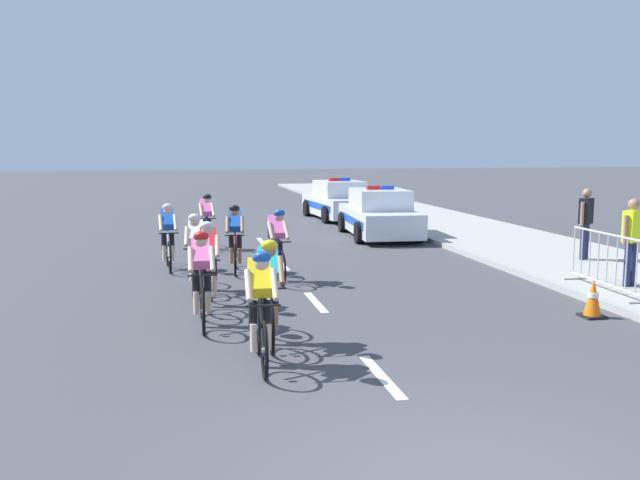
% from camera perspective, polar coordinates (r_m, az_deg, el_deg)
% --- Properties ---
extents(sidewalk_slab, '(4.21, 60.00, 0.12)m').
position_cam_1_polar(sidewalk_slab, '(20.89, 14.31, 0.23)').
color(sidewalk_slab, '#A3A099').
rests_on(sidewalk_slab, ground).
extents(kerb_edge, '(0.16, 60.00, 0.13)m').
position_cam_1_polar(kerb_edge, '(20.09, 9.12, 0.09)').
color(kerb_edge, '#9E9E99').
rests_on(kerb_edge, ground).
extents(lane_markings_centre, '(0.14, 17.60, 0.01)m').
position_cam_1_polar(lane_markings_centre, '(12.06, -0.37, -5.29)').
color(lane_markings_centre, white).
rests_on(lane_markings_centre, ground).
extents(cyclist_lead, '(0.42, 1.72, 1.56)m').
position_cam_1_polar(cyclist_lead, '(8.45, -5.07, -5.60)').
color(cyclist_lead, black).
rests_on(cyclist_lead, ground).
extents(cyclist_second, '(0.43, 1.72, 1.56)m').
position_cam_1_polar(cyclist_second, '(9.39, -4.38, -4.22)').
color(cyclist_second, black).
rests_on(cyclist_second, ground).
extents(cyclist_third, '(0.42, 1.72, 1.56)m').
position_cam_1_polar(cyclist_third, '(10.43, -10.02, -3.10)').
color(cyclist_third, black).
rests_on(cyclist_third, ground).
extents(cyclist_fourth, '(0.43, 1.72, 1.56)m').
position_cam_1_polar(cyclist_fourth, '(11.73, -9.46, -1.87)').
color(cyclist_fourth, black).
rests_on(cyclist_fourth, ground).
extents(cyclist_fifth, '(0.44, 1.72, 1.56)m').
position_cam_1_polar(cyclist_fifth, '(13.07, -10.49, -0.90)').
color(cyclist_fifth, black).
rests_on(cyclist_fifth, ground).
extents(cyclist_sixth, '(0.43, 1.72, 1.56)m').
position_cam_1_polar(cyclist_sixth, '(13.75, -3.67, -0.36)').
color(cyclist_sixth, black).
rests_on(cyclist_sixth, ground).
extents(cyclist_seventh, '(0.44, 1.72, 1.56)m').
position_cam_1_polar(cyclist_seventh, '(15.48, -12.78, 0.39)').
color(cyclist_seventh, black).
rests_on(cyclist_seventh, ground).
extents(cyclist_eighth, '(0.45, 1.72, 1.56)m').
position_cam_1_polar(cyclist_eighth, '(14.89, -7.22, 0.23)').
color(cyclist_eighth, black).
rests_on(cyclist_eighth, ground).
extents(cyclist_ninth, '(0.44, 1.72, 1.56)m').
position_cam_1_polar(cyclist_ninth, '(18.40, -9.62, 1.63)').
color(cyclist_ninth, black).
rests_on(cyclist_ninth, ground).
extents(police_car_nearest, '(2.21, 4.50, 1.59)m').
position_cam_1_polar(police_car_nearest, '(20.79, 5.04, 2.12)').
color(police_car_nearest, silver).
rests_on(police_car_nearest, ground).
extents(police_car_second, '(2.23, 4.51, 1.59)m').
position_cam_1_polar(police_car_second, '(25.99, 1.58, 3.30)').
color(police_car_second, silver).
rests_on(police_car_second, ground).
extents(crowd_barrier_middle, '(0.59, 2.32, 1.07)m').
position_cam_1_polar(crowd_barrier_middle, '(13.46, 23.19, -1.76)').
color(crowd_barrier_middle, '#B7BABF').
rests_on(crowd_barrier_middle, sidewalk_slab).
extents(traffic_cone_near, '(0.36, 0.36, 0.64)m').
position_cam_1_polar(traffic_cone_near, '(11.82, 22.17, -4.63)').
color(traffic_cone_near, black).
rests_on(traffic_cone_near, ground).
extents(spectator_closest, '(0.51, 0.34, 1.68)m').
position_cam_1_polar(spectator_closest, '(14.01, 24.96, 0.30)').
color(spectator_closest, '#23284C').
rests_on(spectator_closest, sidewalk_slab).
extents(spectator_middle, '(0.47, 0.39, 1.68)m').
position_cam_1_polar(spectator_middle, '(16.97, 21.63, 1.68)').
color(spectator_middle, '#23284C').
rests_on(spectator_middle, sidewalk_slab).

